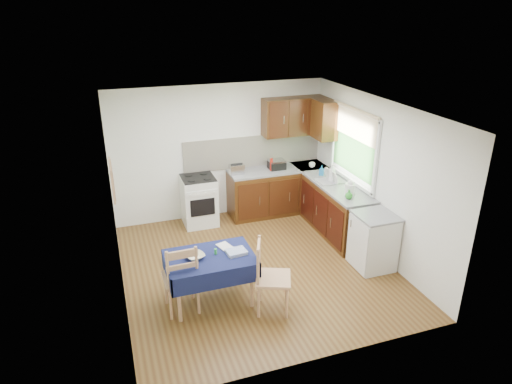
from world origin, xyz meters
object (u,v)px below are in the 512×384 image
object	(u,v)px
chair_near	(269,275)
kettle	(350,188)
chair_far	(181,276)
toaster	(237,169)
dish_rack	(331,180)
sandwich_press	(277,164)
dining_table	(210,263)

from	to	relation	value
chair_near	kettle	xyz separation A→B (m)	(1.86, 1.26, 0.48)
chair_near	kettle	distance (m)	2.30
chair_far	toaster	bearing A→B (deg)	-122.23
dish_rack	toaster	bearing A→B (deg)	157.39
sandwich_press	kettle	bearing A→B (deg)	-77.06
dining_table	dish_rack	size ratio (longest dim) A/B	2.51
toaster	sandwich_press	world-z (taller)	toaster
dining_table	chair_near	size ratio (longest dim) A/B	1.15
sandwich_press	dining_table	bearing A→B (deg)	-137.64
kettle	dish_rack	bearing A→B (deg)	90.12
chair_far	sandwich_press	xyz separation A→B (m)	(2.30, 2.50, 0.45)
toaster	dish_rack	size ratio (longest dim) A/B	0.57
chair_far	dish_rack	world-z (taller)	dish_rack
chair_near	dish_rack	distance (m)	2.69
chair_near	toaster	distance (m)	2.88
dining_table	chair_far	bearing A→B (deg)	170.86
sandwich_press	dish_rack	size ratio (longest dim) A/B	0.64
toaster	chair_near	bearing A→B (deg)	-88.35
chair_far	chair_near	distance (m)	1.15
chair_near	dish_rack	bearing A→B (deg)	-22.34
toaster	dish_rack	world-z (taller)	dish_rack
sandwich_press	chair_near	bearing A→B (deg)	-122.55
toaster	sandwich_press	size ratio (longest dim) A/B	0.89
sandwich_press	kettle	size ratio (longest dim) A/B	1.11
kettle	chair_far	bearing A→B (deg)	-162.74
dish_rack	kettle	world-z (taller)	kettle
chair_near	dining_table	bearing A→B (deg)	80.18
chair_far	sandwich_press	world-z (taller)	sandwich_press
dining_table	toaster	size ratio (longest dim) A/B	4.42
toaster	dining_table	bearing A→B (deg)	-104.76
chair_far	sandwich_press	bearing A→B (deg)	-133.57
dish_rack	chair_far	bearing A→B (deg)	-142.79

